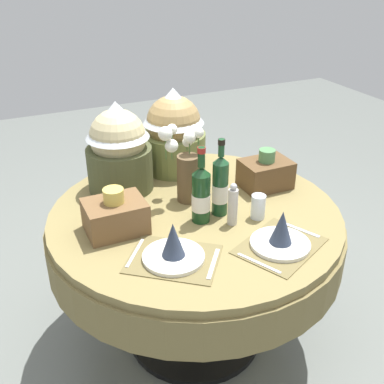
# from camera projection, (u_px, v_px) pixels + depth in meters

# --- Properties ---
(ground) EXTENTS (8.00, 8.00, 0.00)m
(ground) POSITION_uv_depth(u_px,v_px,m) (195.00, 333.00, 2.47)
(ground) COLOR slate
(dining_table) EXTENTS (1.34, 1.34, 0.75)m
(dining_table) POSITION_uv_depth(u_px,v_px,m) (195.00, 236.00, 2.18)
(dining_table) COLOR olive
(dining_table) RESTS_ON ground
(place_setting_left) EXTENTS (0.43, 0.41, 0.16)m
(place_setting_left) POSITION_uv_depth(u_px,v_px,m) (173.00, 249.00, 1.77)
(place_setting_left) COLOR brown
(place_setting_left) RESTS_ON dining_table
(place_setting_right) EXTENTS (0.42, 0.38, 0.16)m
(place_setting_right) POSITION_uv_depth(u_px,v_px,m) (281.00, 236.00, 1.84)
(place_setting_right) COLOR brown
(place_setting_right) RESTS_ON dining_table
(flower_vase) EXTENTS (0.22, 0.17, 0.38)m
(flower_vase) POSITION_uv_depth(u_px,v_px,m) (185.00, 166.00, 2.13)
(flower_vase) COLOR brown
(flower_vase) RESTS_ON dining_table
(wine_bottle_left) EXTENTS (0.07, 0.07, 0.35)m
(wine_bottle_left) POSITION_uv_depth(u_px,v_px,m) (220.00, 186.00, 2.03)
(wine_bottle_left) COLOR #194223
(wine_bottle_left) RESTS_ON dining_table
(wine_bottle_centre) EXTENTS (0.08, 0.08, 0.34)m
(wine_bottle_centre) POSITION_uv_depth(u_px,v_px,m) (201.00, 194.00, 1.98)
(wine_bottle_centre) COLOR #143819
(wine_bottle_centre) RESTS_ON dining_table
(tumbler_mid) EXTENTS (0.06, 0.06, 0.11)m
(tumbler_mid) POSITION_uv_depth(u_px,v_px,m) (258.00, 207.00, 2.04)
(tumbler_mid) COLOR silver
(tumbler_mid) RESTS_ON dining_table
(pepper_mill) EXTENTS (0.04, 0.04, 0.19)m
(pepper_mill) POSITION_uv_depth(u_px,v_px,m) (233.00, 205.00, 1.98)
(pepper_mill) COLOR #B7B2AD
(pepper_mill) RESTS_ON dining_table
(gift_tub_back_left) EXTENTS (0.31, 0.31, 0.44)m
(gift_tub_back_left) POSITION_uv_depth(u_px,v_px,m) (118.00, 145.00, 2.20)
(gift_tub_back_left) COLOR #474C2D
(gift_tub_back_left) RESTS_ON dining_table
(gift_tub_back_centre) EXTENTS (0.33, 0.33, 0.44)m
(gift_tub_back_centre) POSITION_uv_depth(u_px,v_px,m) (174.00, 128.00, 2.41)
(gift_tub_back_centre) COLOR olive
(gift_tub_back_centre) RESTS_ON dining_table
(woven_basket_side_left) EXTENTS (0.25, 0.19, 0.20)m
(woven_basket_side_left) POSITION_uv_depth(u_px,v_px,m) (115.00, 215.00, 1.94)
(woven_basket_side_left) COLOR brown
(woven_basket_side_left) RESTS_ON dining_table
(woven_basket_side_right) EXTENTS (0.24, 0.18, 0.20)m
(woven_basket_side_right) POSITION_uv_depth(u_px,v_px,m) (266.00, 173.00, 2.29)
(woven_basket_side_right) COLOR brown
(woven_basket_side_right) RESTS_ON dining_table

